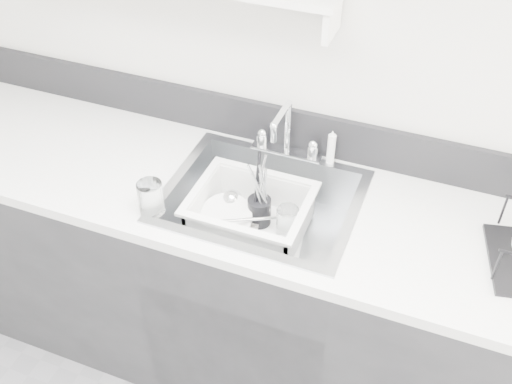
% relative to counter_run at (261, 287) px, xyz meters
% --- Properties ---
extents(room_shell, '(3.50, 3.00, 2.60)m').
position_rel_counter_run_xyz_m(room_shell, '(0.00, -0.80, 1.22)').
color(room_shell, silver).
rests_on(room_shell, ground).
extents(counter_run, '(3.20, 0.62, 0.92)m').
position_rel_counter_run_xyz_m(counter_run, '(0.00, 0.00, 0.00)').
color(counter_run, black).
rests_on(counter_run, ground).
extents(backsplash, '(3.20, 0.02, 0.16)m').
position_rel_counter_run_xyz_m(backsplash, '(0.00, 0.30, 0.54)').
color(backsplash, black).
rests_on(backsplash, counter_run).
extents(sink, '(0.64, 0.52, 0.20)m').
position_rel_counter_run_xyz_m(sink, '(0.00, 0.00, 0.37)').
color(sink, silver).
rests_on(sink, counter_run).
extents(faucet, '(0.26, 0.18, 0.23)m').
position_rel_counter_run_xyz_m(faucet, '(0.00, 0.25, 0.52)').
color(faucet, silver).
rests_on(faucet, counter_run).
extents(side_sprayer, '(0.03, 0.03, 0.14)m').
position_rel_counter_run_xyz_m(side_sprayer, '(0.16, 0.25, 0.53)').
color(side_sprayer, white).
rests_on(side_sprayer, counter_run).
extents(wash_tub, '(0.45, 0.39, 0.15)m').
position_rel_counter_run_xyz_m(wash_tub, '(-0.04, -0.00, 0.37)').
color(wash_tub, white).
rests_on(wash_tub, sink).
extents(plate_stack, '(0.23, 0.23, 0.09)m').
position_rel_counter_run_xyz_m(plate_stack, '(-0.11, -0.04, 0.33)').
color(plate_stack, white).
rests_on(plate_stack, wash_tub).
extents(utensil_cup, '(0.08, 0.08, 0.28)m').
position_rel_counter_run_xyz_m(utensil_cup, '(-0.02, 0.04, 0.37)').
color(utensil_cup, black).
rests_on(utensil_cup, wash_tub).
extents(ladle, '(0.27, 0.29, 0.08)m').
position_rel_counter_run_xyz_m(ladle, '(-0.08, -0.01, 0.35)').
color(ladle, silver).
rests_on(ladle, wash_tub).
extents(tumbler_in_tub, '(0.10, 0.10, 0.11)m').
position_rel_counter_run_xyz_m(tumbler_in_tub, '(0.09, 0.02, 0.36)').
color(tumbler_in_tub, white).
rests_on(tumbler_in_tub, wash_tub).
extents(tumbler_counter, '(0.11, 0.11, 0.11)m').
position_rel_counter_run_xyz_m(tumbler_counter, '(-0.30, -0.19, 0.52)').
color(tumbler_counter, white).
rests_on(tumbler_counter, counter_run).
extents(bowl_small, '(0.10, 0.10, 0.03)m').
position_rel_counter_run_xyz_m(bowl_small, '(0.10, -0.07, 0.32)').
color(bowl_small, white).
rests_on(bowl_small, wash_tub).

